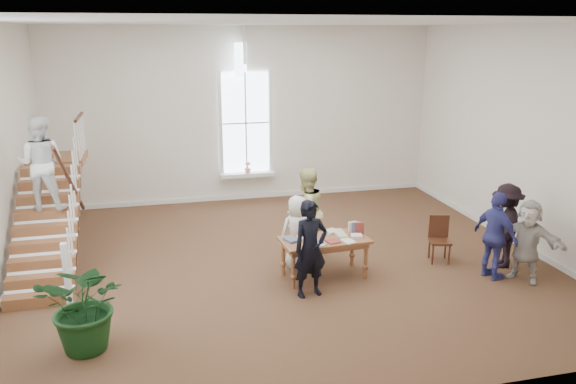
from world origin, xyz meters
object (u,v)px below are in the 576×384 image
object	(u,v)px
woman_cluster_a	(496,236)
floor_plant	(87,305)
woman_cluster_c	(527,241)
library_table	(324,243)
police_officer	(310,249)
woman_cluster_b	(505,226)
person_yellow	(306,212)
elderly_woman	(297,232)
side_chair	(439,236)

from	to	relation	value
woman_cluster_a	floor_plant	xyz separation A→B (m)	(-6.90, -0.79, -0.12)
woman_cluster_a	woman_cluster_c	bearing A→B (deg)	-125.63
library_table	floor_plant	size ratio (longest dim) A/B	1.19
police_officer	woman_cluster_b	world-z (taller)	police_officer
library_table	woman_cluster_a	world-z (taller)	woman_cluster_a
person_yellow	woman_cluster_b	bearing A→B (deg)	131.05
woman_cluster_b	woman_cluster_c	world-z (taller)	woman_cluster_b
police_officer	woman_cluster_b	size ratio (longest dim) A/B	1.04
woman_cluster_a	woman_cluster_c	size ratio (longest dim) A/B	1.08
elderly_woman	floor_plant	xyz separation A→B (m)	(-3.58, -2.16, -0.01)
woman_cluster_b	person_yellow	bearing A→B (deg)	-90.48
police_officer	woman_cluster_c	size ratio (longest dim) A/B	1.12
woman_cluster_c	person_yellow	bearing A→B (deg)	-157.12
police_officer	woman_cluster_b	xyz separation A→B (m)	(3.92, 0.33, -0.03)
side_chair	woman_cluster_a	bearing A→B (deg)	-45.91
elderly_woman	woman_cluster_b	bearing A→B (deg)	159.68
elderly_woman	woman_cluster_b	distance (m)	3.93
woman_cluster_b	floor_plant	size ratio (longest dim) A/B	1.18
police_officer	woman_cluster_c	world-z (taller)	police_officer
person_yellow	side_chair	world-z (taller)	person_yellow
woman_cluster_b	elderly_woman	bearing A→B (deg)	-82.04
woman_cluster_a	police_officer	bearing A→B (deg)	74.00
police_officer	woman_cluster_c	xyz separation A→B (m)	(3.92, -0.32, -0.09)
woman_cluster_b	floor_plant	world-z (taller)	woman_cluster_b
library_table	woman_cluster_c	size ratio (longest dim) A/B	1.09
elderly_woman	woman_cluster_b	xyz separation A→B (m)	(3.82, -0.92, 0.12)
woman_cluster_b	floor_plant	xyz separation A→B (m)	(-7.40, -1.24, -0.12)
person_yellow	floor_plant	bearing A→B (deg)	7.55
person_yellow	elderly_woman	bearing A→B (deg)	32.13
woman_cluster_b	side_chair	bearing A→B (deg)	-95.82
police_officer	library_table	bearing A→B (deg)	43.80
elderly_woman	woman_cluster_c	size ratio (longest dim) A/B	0.92
woman_cluster_c	side_chair	xyz separation A→B (m)	(-1.05, 1.20, -0.26)
library_table	woman_cluster_b	xyz separation A→B (m)	(3.47, -0.32, 0.15)
floor_plant	side_chair	size ratio (longest dim) A/B	1.53
woman_cluster_c	floor_plant	bearing A→B (deg)	-122.03
elderly_woman	woman_cluster_a	xyz separation A→B (m)	(3.32, -1.37, 0.12)
police_officer	person_yellow	bearing A→B (deg)	65.54
woman_cluster_c	side_chair	size ratio (longest dim) A/B	1.68
woman_cluster_c	floor_plant	size ratio (longest dim) A/B	1.09
woman_cluster_c	side_chair	distance (m)	1.61
police_officer	woman_cluster_a	size ratio (longest dim) A/B	1.03
library_table	police_officer	size ratio (longest dim) A/B	0.97
police_officer	elderly_woman	world-z (taller)	police_officer
woman_cluster_a	floor_plant	distance (m)	6.94
library_table	woman_cluster_c	bearing A→B (deg)	-20.05
person_yellow	woman_cluster_b	distance (m)	3.80
woman_cluster_c	police_officer	bearing A→B (deg)	-131.32
floor_plant	woman_cluster_c	bearing A→B (deg)	4.56
person_yellow	woman_cluster_c	distance (m)	4.09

